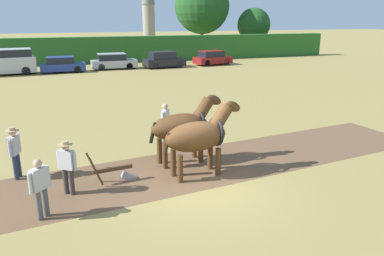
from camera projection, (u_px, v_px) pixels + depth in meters
The scene contains 17 objects.
ground_plane at pixel (199, 184), 11.47m from camera, with size 240.00×240.00×0.00m, color #998447.
plowed_furrow_strip at pixel (61, 192), 10.94m from camera, with size 27.28×3.43×0.01m, color brown.
hedgerow at pixel (95, 50), 40.97m from camera, with size 57.75×1.45×2.84m, color #286023.
tree_center_left at pixel (202, 6), 49.89m from camera, with size 7.34×7.34×9.98m.
tree_center at pixel (254, 25), 51.33m from camera, with size 4.50×4.50×6.14m.
draft_horse_lead_left at pixel (199, 136), 11.79m from camera, with size 2.79×1.22×2.42m.
draft_horse_lead_right at pixel (183, 126), 12.85m from camera, with size 2.79×1.16×2.40m.
plow at pixel (117, 172), 11.55m from camera, with size 1.50×0.50×1.13m.
farmer_at_plow at pixel (67, 164), 10.57m from camera, with size 0.52×0.44×1.61m.
farmer_beside_team at pixel (165, 121), 14.82m from camera, with size 0.44×0.57×1.66m.
farmer_onlooker_left at pixel (40, 185), 9.28m from camera, with size 0.49×0.48×1.59m.
farmer_onlooker_right at pixel (15, 149), 11.62m from camera, with size 0.42×0.63×1.68m.
parked_van at pixel (5, 62), 32.70m from camera, with size 5.07×2.58×2.25m.
parked_car_left at pixel (62, 65), 34.31m from camera, with size 3.93×1.82×1.44m.
parked_car_center_left at pixel (113, 62), 36.48m from camera, with size 4.36×1.87×1.52m.
parked_car_center at pixel (164, 60), 37.59m from camera, with size 4.26×2.30×1.60m.
parked_car_center_right at pixel (212, 58), 39.69m from camera, with size 4.24×2.54×1.50m.
Camera 1 is at (-3.65, -9.85, 4.92)m, focal length 35.00 mm.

